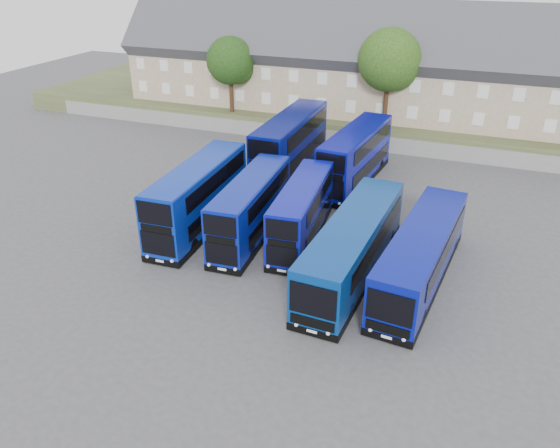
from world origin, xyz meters
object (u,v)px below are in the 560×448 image
at_px(tree_west, 232,63).
at_px(tree_mid, 391,62).
at_px(coach_east_a, 353,248).
at_px(dd_front_left, 198,198).
at_px(dd_front_mid, 251,210).

xyz_separation_m(tree_west, tree_mid, (16.00, 0.50, 1.02)).
distance_m(coach_east_a, tree_west, 30.66).
xyz_separation_m(dd_front_left, dd_front_mid, (3.92, 0.01, -0.20)).
bearing_deg(dd_front_left, coach_east_a, -13.31).
bearing_deg(tree_mid, dd_front_mid, -101.84).
bearing_deg(coach_east_a, dd_front_mid, 166.66).
bearing_deg(coach_east_a, tree_west, 131.71).
bearing_deg(tree_west, tree_mid, 1.79).
distance_m(dd_front_left, dd_front_mid, 3.93).
bearing_deg(dd_front_mid, tree_mid, 74.53).
xyz_separation_m(dd_front_mid, tree_west, (-11.42, 21.35, 5.05)).
relative_size(dd_front_left, dd_front_mid, 1.09).
distance_m(tree_west, tree_mid, 16.04).
distance_m(dd_front_left, coach_east_a, 11.65).
bearing_deg(dd_front_mid, tree_west, 114.51).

